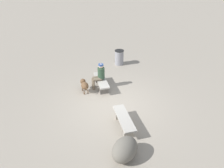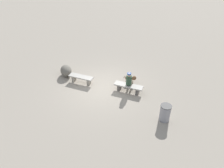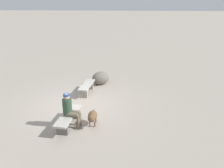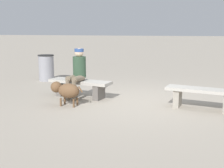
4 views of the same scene
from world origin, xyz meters
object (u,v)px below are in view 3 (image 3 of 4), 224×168
at_px(bench_left, 87,87).
at_px(dog, 92,116).
at_px(boulder, 101,78).
at_px(bench_right, 68,118).
at_px(seated_person, 70,108).

height_order(bench_left, dog, dog).
bearing_deg(boulder, bench_left, -21.41).
xyz_separation_m(bench_right, boulder, (-4.28, 0.56, 0.04)).
bearing_deg(dog, boulder, -178.22).
relative_size(bench_left, seated_person, 1.24).
xyz_separation_m(seated_person, dog, (-0.11, 0.78, -0.37)).
bearing_deg(bench_left, seated_person, 5.14).
distance_m(seated_person, boulder, 4.34).
relative_size(dog, boulder, 0.83).
height_order(bench_right, boulder, boulder).
bearing_deg(seated_person, bench_left, -174.99).
distance_m(bench_left, dog, 3.02).
distance_m(bench_left, boulder, 1.38).
height_order(bench_left, bench_right, bench_left).
relative_size(seated_person, dog, 1.58).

